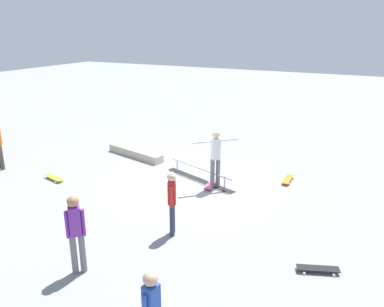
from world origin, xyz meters
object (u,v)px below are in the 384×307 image
object	(u,v)px
skate_ledge	(135,153)
skater_main	(216,155)
bystander_purple_shirt	(76,230)
bystander_red_shirt	(172,200)
loose_skateboard_orange	(288,179)
loose_skateboard_yellow	(54,178)
loose_skateboard_black	(318,269)
skateboard_main	(211,184)
grind_rail	(199,175)

from	to	relation	value
skate_ledge	skater_main	bearing A→B (deg)	161.21
skater_main	bystander_purple_shirt	size ratio (longest dim) A/B	1.08
skate_ledge	bystander_red_shirt	xyz separation A→B (m)	(-3.89, 4.12, 0.70)
bystander_purple_shirt	loose_skateboard_orange	size ratio (longest dim) A/B	1.97
loose_skateboard_yellow	loose_skateboard_black	distance (m)	8.09
loose_skateboard_yellow	loose_skateboard_black	xyz separation A→B (m)	(-8.01, 1.14, 0.00)
skateboard_main	bystander_red_shirt	xyz separation A→B (m)	(-0.36, 2.88, 0.76)
grind_rail	loose_skateboard_black	xyz separation A→B (m)	(-4.05, 3.14, -0.10)
bystander_purple_shirt	skate_ledge	bearing A→B (deg)	71.69
bystander_purple_shirt	loose_skateboard_yellow	size ratio (longest dim) A/B	1.92
loose_skateboard_orange	grind_rail	bearing A→B (deg)	113.29
bystander_red_shirt	loose_skateboard_orange	distance (m)	4.60
skateboard_main	loose_skateboard_black	bearing A→B (deg)	-137.96
skateboard_main	loose_skateboard_black	size ratio (longest dim) A/B	1.00
skate_ledge	bystander_purple_shirt	distance (m)	6.91
bystander_purple_shirt	loose_skateboard_yellow	xyz separation A→B (m)	(3.95, -3.20, -0.82)
bystander_red_shirt	loose_skateboard_black	size ratio (longest dim) A/B	1.81
skate_ledge	skater_main	distance (m)	3.96
bystander_red_shirt	loose_skateboard_yellow	world-z (taller)	bystander_red_shirt
bystander_red_shirt	loose_skateboard_yellow	size ratio (longest dim) A/B	1.80
grind_rail	skate_ledge	world-z (taller)	grind_rail
skate_ledge	bystander_red_shirt	world-z (taller)	bystander_red_shirt
loose_skateboard_orange	loose_skateboard_black	size ratio (longest dim) A/B	0.98
bystander_purple_shirt	loose_skateboard_black	size ratio (longest dim) A/B	1.94
grind_rail	skate_ledge	xyz separation A→B (m)	(3.03, -0.97, -0.04)
loose_skateboard_orange	bystander_purple_shirt	bearing A→B (deg)	157.65
bystander_purple_shirt	loose_skateboard_orange	world-z (taller)	bystander_purple_shirt
loose_skateboard_orange	skater_main	bearing A→B (deg)	126.59
skater_main	loose_skateboard_yellow	bearing A→B (deg)	-24.17
grind_rail	bystander_purple_shirt	distance (m)	5.25
bystander_purple_shirt	loose_skateboard_orange	bearing A→B (deg)	24.54
bystander_red_shirt	bystander_purple_shirt	bearing A→B (deg)	132.45
loose_skateboard_orange	loose_skateboard_black	bearing A→B (deg)	-160.35
skateboard_main	bystander_red_shirt	size ratio (longest dim) A/B	0.55
grind_rail	loose_skateboard_black	world-z (taller)	grind_rail
skateboard_main	skate_ledge	bearing A→B (deg)	61.68
skater_main	loose_skateboard_black	distance (m)	4.54
skateboard_main	loose_skateboard_yellow	bearing A→B (deg)	102.16
grind_rail	skateboard_main	bearing A→B (deg)	170.93
loose_skateboard_orange	loose_skateboard_black	xyz separation A→B (m)	(-1.62, 4.25, 0.00)
loose_skateboard_yellow	skateboard_main	bearing A→B (deg)	34.37
skater_main	skateboard_main	world-z (taller)	skater_main
grind_rail	bystander_red_shirt	bearing A→B (deg)	124.65
loose_skateboard_orange	loose_skateboard_black	distance (m)	4.55
skateboard_main	bystander_red_shirt	world-z (taller)	bystander_red_shirt
skate_ledge	loose_skateboard_black	world-z (taller)	skate_ledge
grind_rail	bystander_purple_shirt	bearing A→B (deg)	109.30
bystander_purple_shirt	loose_skateboard_orange	distance (m)	6.81
grind_rail	skater_main	world-z (taller)	skater_main
bystander_purple_shirt	loose_skateboard_yellow	distance (m)	5.15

